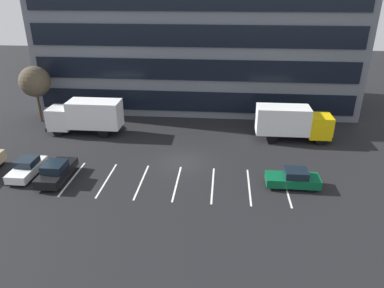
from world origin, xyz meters
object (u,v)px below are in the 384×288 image
(sedan_black, at_px, (56,171))
(bare_tree, at_px, (35,82))
(box_truck_yellow, at_px, (292,122))
(box_truck_white, at_px, (86,115))
(sedan_forest, at_px, (293,179))
(sedan_white, at_px, (27,168))

(sedan_black, xyz_separation_m, bare_tree, (-7.51, 12.68, 3.79))
(box_truck_yellow, distance_m, bare_tree, 27.42)
(box_truck_yellow, distance_m, box_truck_white, 20.62)
(box_truck_yellow, bearing_deg, sedan_forest, -97.65)
(box_truck_white, xyz_separation_m, sedan_black, (0.99, -9.64, -1.24))
(sedan_black, height_order, bare_tree, bare_tree)
(box_truck_white, bearing_deg, sedan_white, -100.52)
(sedan_white, relative_size, bare_tree, 0.63)
(sedan_white, relative_size, sedan_forest, 0.98)
(box_truck_yellow, bearing_deg, sedan_black, -153.55)
(sedan_white, xyz_separation_m, sedan_black, (2.68, -0.50, 0.06))
(box_truck_yellow, distance_m, sedan_forest, 9.33)
(sedan_black, relative_size, bare_tree, 0.70)
(box_truck_white, relative_size, sedan_forest, 1.88)
(box_truck_white, height_order, sedan_forest, box_truck_white)
(box_truck_white, bearing_deg, box_truck_yellow, 0.35)
(box_truck_yellow, xyz_separation_m, sedan_black, (-19.63, -9.76, -1.19))
(box_truck_yellow, bearing_deg, bare_tree, 173.86)
(box_truck_white, xyz_separation_m, sedan_white, (-1.70, -9.14, -1.31))
(sedan_white, bearing_deg, sedan_forest, 0.27)
(box_truck_yellow, xyz_separation_m, sedan_forest, (-1.23, -9.17, -1.24))
(sedan_forest, bearing_deg, bare_tree, 154.98)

